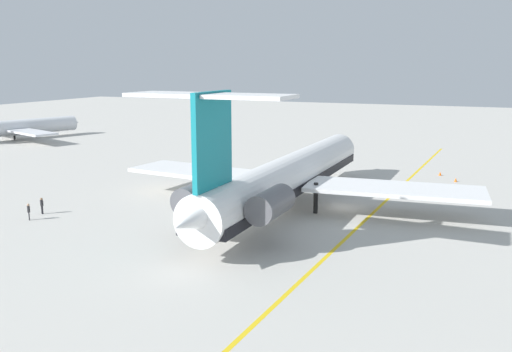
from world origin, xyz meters
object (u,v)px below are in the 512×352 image
at_px(ground_crew_near_nose, 29,210).
at_px(ground_crew_near_tail, 42,204).
at_px(airliner_mid_left, 17,127).
at_px(safety_cone_wingtip, 440,174).
at_px(main_jetliner, 285,176).
at_px(safety_cone_tail, 456,180).

relative_size(ground_crew_near_nose, ground_crew_near_tail, 0.98).
bearing_deg(airliner_mid_left, safety_cone_wingtip, -74.83).
distance_m(ground_crew_near_nose, safety_cone_wingtip, 54.02).
bearing_deg(airliner_mid_left, main_jetliner, -95.09).
bearing_deg(airliner_mid_left, ground_crew_near_tail, -113.04).
distance_m(airliner_mid_left, safety_cone_tail, 87.73).
height_order(main_jetliner, ground_crew_near_tail, main_jetliner).
relative_size(ground_crew_near_nose, safety_cone_tail, 3.13).
height_order(ground_crew_near_tail, safety_cone_tail, ground_crew_near_tail).
distance_m(ground_crew_near_nose, ground_crew_near_tail, 2.37).
xyz_separation_m(ground_crew_near_tail, safety_cone_wingtip, (37.88, -36.60, -0.84)).
height_order(airliner_mid_left, ground_crew_near_nose, airliner_mid_left).
bearing_deg(main_jetliner, ground_crew_near_tail, 117.93).
xyz_separation_m(ground_crew_near_nose, ground_crew_near_tail, (2.32, 0.52, 0.02)).
bearing_deg(ground_crew_near_nose, safety_cone_wingtip, 177.44).
relative_size(main_jetliner, ground_crew_near_tail, 26.11).
height_order(safety_cone_wingtip, safety_cone_tail, same).
relative_size(airliner_mid_left, safety_cone_wingtip, 51.19).
xyz_separation_m(airliner_mid_left, ground_crew_near_tail, (-43.30, -48.32, -1.42)).
distance_m(airliner_mid_left, ground_crew_near_tail, 64.90).
height_order(main_jetliner, safety_cone_wingtip, main_jetliner).
bearing_deg(safety_cone_wingtip, ground_crew_near_nose, 138.09).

